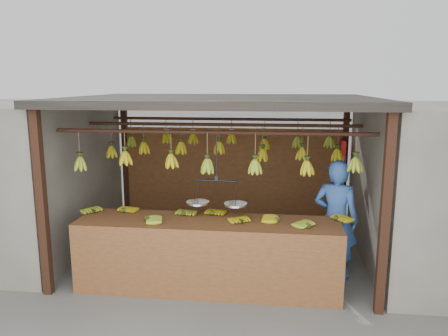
# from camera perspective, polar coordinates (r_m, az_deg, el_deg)

# --- Properties ---
(ground) EXTENTS (80.00, 80.00, 0.00)m
(ground) POSITION_cam_1_polar(r_m,az_deg,el_deg) (6.84, -0.30, -11.23)
(ground) COLOR #5B5B57
(stall) EXTENTS (4.30, 3.30, 2.40)m
(stall) POSITION_cam_1_polar(r_m,az_deg,el_deg) (6.69, 0.03, 5.70)
(stall) COLOR black
(stall) RESTS_ON ground
(counter) EXTENTS (3.44, 0.75, 0.96)m
(counter) POSITION_cam_1_polar(r_m,az_deg,el_deg) (5.47, -2.28, -9.19)
(counter) COLOR brown
(counter) RESTS_ON ground
(hanging_bananas) EXTENTS (3.62, 2.24, 0.39)m
(hanging_bananas) POSITION_cam_1_polar(r_m,az_deg,el_deg) (6.40, -0.31, 2.26)
(hanging_bananas) COLOR #92A523
(hanging_bananas) RESTS_ON ground
(balance_scale) EXTENTS (0.77, 0.31, 0.92)m
(balance_scale) POSITION_cam_1_polar(r_m,az_deg,el_deg) (5.53, -0.98, -4.20)
(balance_scale) COLOR black
(balance_scale) RESTS_ON ground
(vendor) EXTENTS (0.68, 0.55, 1.62)m
(vendor) POSITION_cam_1_polar(r_m,az_deg,el_deg) (6.01, 14.37, -6.58)
(vendor) COLOR #3359A5
(vendor) RESTS_ON ground
(bag_bundles) EXTENTS (0.08, 0.26, 1.20)m
(bag_bundles) POSITION_cam_1_polar(r_m,az_deg,el_deg) (7.88, 15.09, -0.76)
(bag_bundles) COLOR red
(bag_bundles) RESTS_ON ground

